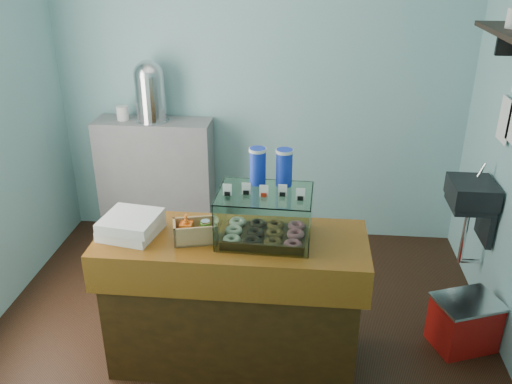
# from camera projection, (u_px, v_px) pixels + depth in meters

# --- Properties ---
(ground) EXTENTS (3.50, 3.50, 0.00)m
(ground) POSITION_uv_depth(u_px,v_px,m) (239.00, 332.00, 3.79)
(ground) COLOR black
(ground) RESTS_ON ground
(room_shell) EXTENTS (3.54, 3.04, 2.82)m
(room_shell) POSITION_uv_depth(u_px,v_px,m) (240.00, 92.00, 3.08)
(room_shell) COLOR #81BCBC
(room_shell) RESTS_ON ground
(counter) EXTENTS (1.60, 0.60, 0.90)m
(counter) POSITION_uv_depth(u_px,v_px,m) (233.00, 300.00, 3.37)
(counter) COLOR #41250C
(counter) RESTS_ON ground
(back_shelf) EXTENTS (1.00, 0.32, 1.10)m
(back_shelf) POSITION_uv_depth(u_px,v_px,m) (157.00, 180.00, 4.83)
(back_shelf) COLOR gray
(back_shelf) RESTS_ON ground
(display_case) EXTENTS (0.55, 0.42, 0.51)m
(display_case) POSITION_uv_depth(u_px,v_px,m) (266.00, 210.00, 3.13)
(display_case) COLOR #341F0F
(display_case) RESTS_ON counter
(condiment_crate) EXTENTS (0.28, 0.21, 0.17)m
(condiment_crate) POSITION_uv_depth(u_px,v_px,m) (194.00, 231.00, 3.13)
(condiment_crate) COLOR tan
(condiment_crate) RESTS_ON counter
(pastry_boxes) EXTENTS (0.37, 0.37, 0.12)m
(pastry_boxes) POSITION_uv_depth(u_px,v_px,m) (131.00, 225.00, 3.19)
(pastry_boxes) COLOR white
(pastry_boxes) RESTS_ON counter
(coffee_urn) EXTENTS (0.28, 0.28, 0.52)m
(coffee_urn) POSITION_uv_depth(u_px,v_px,m) (150.00, 90.00, 4.48)
(coffee_urn) COLOR silver
(coffee_urn) RESTS_ON back_shelf
(red_cooler) EXTENTS (0.49, 0.43, 0.36)m
(red_cooler) POSITION_uv_depth(u_px,v_px,m) (464.00, 323.00, 3.60)
(red_cooler) COLOR red
(red_cooler) RESTS_ON ground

